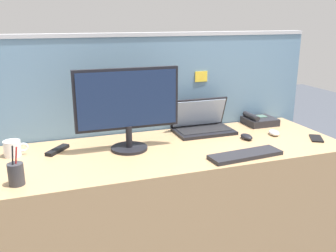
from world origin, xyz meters
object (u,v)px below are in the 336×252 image
desk_phone (259,120)px  computer_mouse_right_hand (247,137)px  keyboard_main (245,155)px  coffee_mug (13,148)px  desktop_monitor (128,104)px  cell_phone_black_slab (316,138)px  tv_remote (57,150)px  laptop (202,123)px  pen_cup (16,174)px  computer_mouse_left_hand (274,133)px

desk_phone → computer_mouse_right_hand: size_ratio=2.09×
keyboard_main → coffee_mug: 1.27m
desktop_monitor → cell_phone_black_slab: 1.19m
tv_remote → computer_mouse_right_hand: bearing=30.8°
computer_mouse_right_hand → cell_phone_black_slab: computer_mouse_right_hand is taller
laptop → tv_remote: size_ratio=2.23×
computer_mouse_right_hand → cell_phone_black_slab: size_ratio=0.71×
laptop → pen_cup: (-1.13, -0.48, -0.00)m
keyboard_main → computer_mouse_right_hand: 0.31m
desktop_monitor → computer_mouse_right_hand: (0.73, -0.07, -0.25)m
computer_mouse_left_hand → cell_phone_black_slab: computer_mouse_left_hand is taller
laptop → tv_remote: bearing=-174.5°
desk_phone → pen_cup: pen_cup is taller
laptop → computer_mouse_right_hand: size_ratio=3.79×
desktop_monitor → computer_mouse_left_hand: (0.94, -0.05, -0.25)m
computer_mouse_left_hand → pen_cup: (-1.53, -0.25, 0.04)m
keyboard_main → computer_mouse_left_hand: computer_mouse_left_hand is taller
cell_phone_black_slab → desk_phone: bearing=142.5°
computer_mouse_right_hand → tv_remote: 1.14m
computer_mouse_left_hand → coffee_mug: 1.57m
desktop_monitor → computer_mouse_right_hand: 0.78m
computer_mouse_left_hand → tv_remote: bearing=-173.9°
cell_phone_black_slab → pen_cup: bearing=-145.7°
desktop_monitor → tv_remote: 0.48m
laptop → computer_mouse_left_hand: laptop is taller
desktop_monitor → coffee_mug: bearing=170.7°
laptop → pen_cup: size_ratio=2.01×
desktop_monitor → keyboard_main: size_ratio=1.41×
desktop_monitor → keyboard_main: desktop_monitor is taller
pen_cup → cell_phone_black_slab: bearing=2.9°
desktop_monitor → desk_phone: size_ratio=2.81×
desktop_monitor → desk_phone: desktop_monitor is taller
computer_mouse_right_hand → computer_mouse_left_hand: bearing=5.1°
keyboard_main → coffee_mug: size_ratio=3.24×
keyboard_main → computer_mouse_left_hand: bearing=32.0°
desktop_monitor → tv_remote: bearing=167.0°
keyboard_main → tv_remote: bearing=151.5°
computer_mouse_right_hand → cell_phone_black_slab: bearing=-19.0°
desktop_monitor → laptop: size_ratio=1.55×
cell_phone_black_slab → tv_remote: (-1.54, 0.30, 0.01)m
cell_phone_black_slab → computer_mouse_right_hand: bearing=-167.1°
keyboard_main → pen_cup: bearing=173.5°
desktop_monitor → desk_phone: 1.04m
desk_phone → cell_phone_black_slab: size_ratio=1.49×
laptop → pen_cup: bearing=-157.1°
computer_mouse_left_hand → desk_phone: bearing=91.8°
laptop → keyboard_main: bearing=-86.7°
computer_mouse_right_hand → computer_mouse_left_hand: (0.21, 0.02, 0.00)m
coffee_mug → desk_phone: bearing=3.3°
desk_phone → cell_phone_black_slab: (0.16, -0.41, -0.02)m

